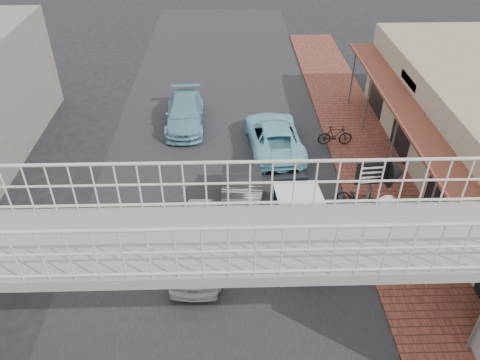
{
  "coord_description": "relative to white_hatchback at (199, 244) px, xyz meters",
  "views": [
    {
      "loc": [
        0.47,
        -10.52,
        11.28
      ],
      "look_at": [
        0.84,
        2.68,
        1.8
      ],
      "focal_mm": 35.0,
      "sensor_mm": 36.0,
      "label": 1
    }
  ],
  "objects": [
    {
      "name": "ground",
      "position": [
        0.56,
        -0.69,
        -0.69
      ],
      "size": [
        120.0,
        120.0,
        0.0
      ],
      "primitive_type": "plane",
      "color": "black",
      "rests_on": "ground"
    },
    {
      "name": "road_strip",
      "position": [
        0.56,
        -0.69,
        -0.69
      ],
      "size": [
        10.0,
        60.0,
        0.01
      ],
      "primitive_type": "cube",
      "color": "black",
      "rests_on": "ground"
    },
    {
      "name": "sidewalk",
      "position": [
        7.06,
        2.31,
        -0.64
      ],
      "size": [
        3.0,
        40.0,
        0.1
      ],
      "primitive_type": "cube",
      "color": "brown",
      "rests_on": "ground"
    },
    {
      "name": "footbridge",
      "position": [
        0.56,
        -4.69,
        2.48
      ],
      "size": [
        16.4,
        2.4,
        6.34
      ],
      "color": "gray",
      "rests_on": "ground"
    },
    {
      "name": "white_hatchback",
      "position": [
        0.0,
        0.0,
        0.0
      ],
      "size": [
        1.87,
        4.16,
        1.39
      ],
      "primitive_type": "imported",
      "rotation": [
        0.0,
        0.0,
        -0.06
      ],
      "color": "silver",
      "rests_on": "ground"
    },
    {
      "name": "dark_sedan",
      "position": [
        1.48,
        2.04,
        0.01
      ],
      "size": [
        1.57,
        4.31,
        1.41
      ],
      "primitive_type": "imported",
      "rotation": [
        0.0,
        0.0,
        -0.02
      ],
      "color": "black",
      "rests_on": "ground"
    },
    {
      "name": "angkot_curb",
      "position": [
        3.06,
        6.95,
        -0.02
      ],
      "size": [
        2.59,
        5.01,
        1.35
      ],
      "primitive_type": "imported",
      "rotation": [
        0.0,
        0.0,
        3.21
      ],
      "color": "#7FCBDD",
      "rests_on": "ground"
    },
    {
      "name": "angkot_far",
      "position": [
        -1.09,
        9.26,
        -0.05
      ],
      "size": [
        1.91,
        4.46,
        1.28
      ],
      "primitive_type": "imported",
      "rotation": [
        0.0,
        0.0,
        0.03
      ],
      "color": "#679FB2",
      "rests_on": "ground"
    },
    {
      "name": "angkot_van",
      "position": [
        3.42,
        0.74,
        0.39
      ],
      "size": [
        1.87,
        3.61,
        1.71
      ],
      "rotation": [
        0.0,
        0.0,
        0.09
      ],
      "color": "black",
      "rests_on": "ground"
    },
    {
      "name": "motorcycle_near",
      "position": [
        5.86,
        2.56,
        -0.18
      ],
      "size": [
        1.67,
        1.08,
        0.83
      ],
      "primitive_type": "imported",
      "rotation": [
        0.0,
        0.0,
        1.21
      ],
      "color": "black",
      "rests_on": "sidewalk"
    },
    {
      "name": "motorcycle_far",
      "position": [
        5.86,
        7.05,
        -0.12
      ],
      "size": [
        1.57,
        0.44,
        0.94
      ],
      "primitive_type": "imported",
      "rotation": [
        0.0,
        0.0,
        1.57
      ],
      "color": "black",
      "rests_on": "sidewalk"
    },
    {
      "name": "street_clock",
      "position": [
        5.86,
        -0.2,
        1.52
      ],
      "size": [
        0.63,
        0.51,
        2.54
      ],
      "rotation": [
        0.0,
        0.0,
        -0.03
      ],
      "color": "#59595B",
      "rests_on": "sidewalk"
    },
    {
      "name": "arrow_sign",
      "position": [
        6.47,
        1.38,
        1.74
      ],
      "size": [
        1.69,
        1.08,
        2.89
      ],
      "rotation": [
        0.0,
        0.0,
        0.07
      ],
      "color": "#59595B",
      "rests_on": "sidewalk"
    }
  ]
}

